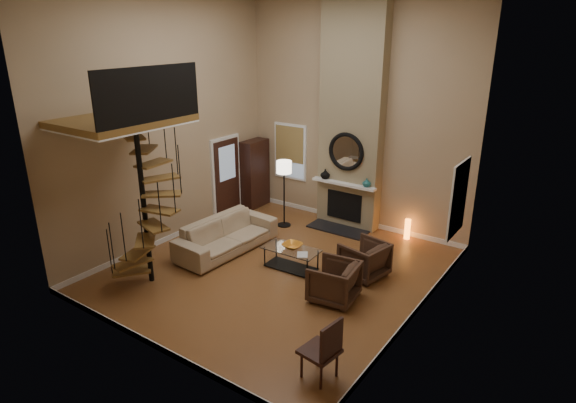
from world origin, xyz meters
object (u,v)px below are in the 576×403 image
Objects in this scene: accent_lamp at (407,229)px; sofa at (227,234)px; coffee_table at (291,256)px; floor_lamp at (284,172)px; armchair_near at (367,261)px; armchair_far at (338,283)px; side_chair at (324,349)px; hutch at (255,173)px.

sofa is at bearing -136.53° from accent_lamp.
coffee_table is 2.46× the size of accent_lamp.
accent_lamp is at bearing 19.30° from floor_lamp.
sofa is 3.22m from armchair_near.
sofa is 2.93× the size of armchair_far.
sofa reaches higher than armchair_near.
floor_lamp is 1.67× the size of side_chair.
coffee_table is at bearing -51.12° from floor_lamp.
hutch is at bearing 154.40° from floor_lamp.
floor_lamp is (0.22, 1.93, 1.02)m from sofa.
floor_lamp is at bearing 128.88° from coffee_table.
armchair_far reaches higher than coffee_table.
armchair_near is (4.43, -1.95, -0.60)m from hutch.
hutch is 1.84× the size of side_chair.
armchair_near is at bearing 21.84° from coffee_table.
hutch is 1.73m from floor_lamp.
accent_lamp is (0.00, 3.36, -0.10)m from armchair_far.
sofa is at bearing -64.10° from hutch.
hutch is 3.80× the size of accent_lamp.
armchair_near is at bearing -22.77° from floor_lamp.
hutch is 1.54× the size of coffee_table.
armchair_far is at bearing -90.07° from accent_lamp.
sofa is 4.69m from side_chair.
accent_lamp is at bearing 3.75° from hutch.
armchair_near is at bearing -89.03° from accent_lamp.
sofa is 2.96× the size of armchair_near.
side_chair is (0.91, -2.01, 0.17)m from armchair_far.
armchair_far is 2.22m from side_chair.
accent_lamp is (2.88, 1.01, -1.16)m from floor_lamp.
accent_lamp is 5.46m from side_chair.
floor_lamp is 5.85m from side_chair.
accent_lamp is (1.42, 2.82, -0.03)m from coffee_table.
floor_lamp is 3.27m from accent_lamp.
coffee_table is (-1.42, 0.54, -0.07)m from armchair_far.
armchair_near is 0.99× the size of armchair_far.
side_chair is at bearing -43.82° from hutch.
hutch is 2.22× the size of armchair_far.
hutch is at bearing 139.51° from coffee_table.
sofa is 1.69m from coffee_table.
floor_lamp is (-2.92, 1.23, 1.06)m from armchair_near.
armchair_far is 3.87m from floor_lamp.
accent_lamp is at bearing -43.41° from sofa.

